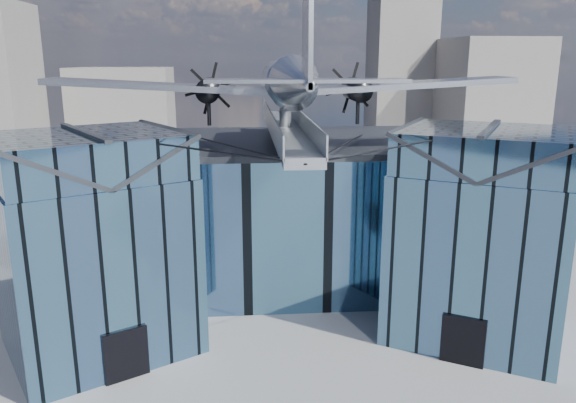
{
  "coord_description": "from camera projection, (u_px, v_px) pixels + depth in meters",
  "views": [
    {
      "loc": [
        -2.57,
        -29.74,
        15.39
      ],
      "look_at": [
        0.0,
        2.0,
        7.2
      ],
      "focal_mm": 35.0,
      "sensor_mm": 36.0,
      "label": 1
    }
  ],
  "objects": [
    {
      "name": "ground_plane",
      "position": [
        291.0,
        329.0,
        32.74
      ],
      "size": [
        120.0,
        120.0,
        0.0
      ],
      "primitive_type": "plane",
      "color": "gray"
    },
    {
      "name": "museum",
      "position": [
        283.0,
        212.0,
        36.98
      ],
      "size": [
        32.88,
        24.5,
        17.6
      ],
      "color": "#466D8E",
      "rests_on": "ground"
    },
    {
      "name": "bg_towers",
      "position": [
        271.0,
        97.0,
        79.11
      ],
      "size": [
        77.0,
        24.5,
        26.0
      ],
      "color": "gray",
      "rests_on": "ground"
    }
  ]
}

